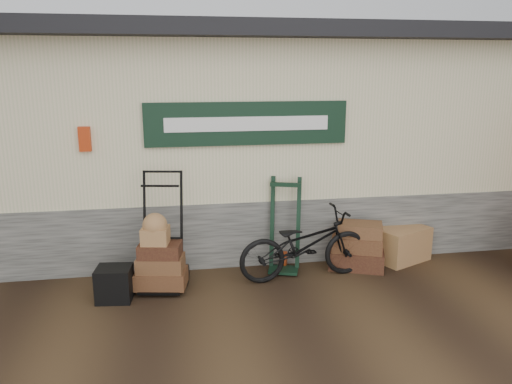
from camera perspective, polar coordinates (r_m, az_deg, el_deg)
ground at (r=6.07m, az=3.36°, el=-11.76°), size 80.00×80.00×0.00m
station_building at (r=8.22m, az=-0.82°, el=6.83°), size 14.40×4.10×3.20m
porter_trolley at (r=6.18m, az=-10.70°, el=-4.25°), size 0.82×0.67×1.46m
green_barrow at (r=6.60m, az=3.33°, el=-3.79°), size 0.55×0.51×1.25m
suitcase_stack at (r=6.89m, az=11.44°, el=-5.96°), size 0.84×0.68×0.64m
wicker_hamper at (r=7.33m, az=16.31°, el=-5.72°), size 0.86×0.73×0.48m
black_trunk at (r=6.12m, az=-15.87°, el=-10.05°), size 0.44×0.38×0.40m
bicycle at (r=6.39m, az=5.62°, el=-5.58°), size 0.77×1.78×1.01m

